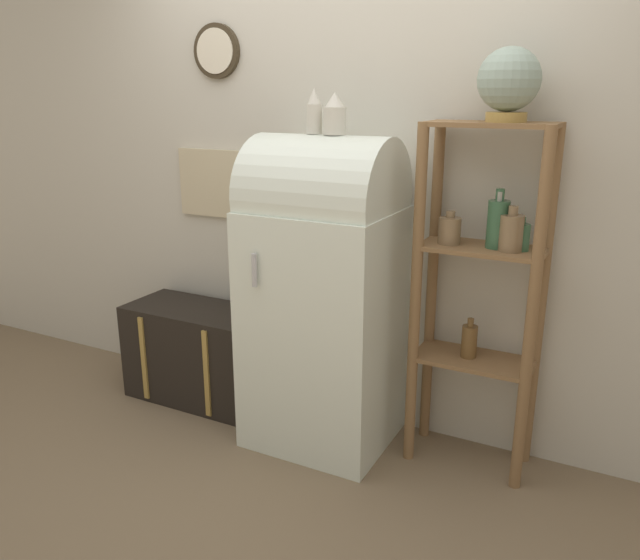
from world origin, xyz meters
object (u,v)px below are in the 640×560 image
suitcase_trunk (198,353)px  vase_center (335,115)px  globe (509,82)px  vase_left (314,113)px  refrigerator (323,290)px

suitcase_trunk → vase_center: size_ratio=4.34×
globe → vase_left: 0.84m
suitcase_trunk → vase_left: bearing=-3.2°
suitcase_trunk → globe: size_ratio=2.72×
refrigerator → suitcase_trunk: refrigerator is taller
globe → refrigerator: bearing=-171.5°
vase_center → refrigerator: bearing=-177.6°
suitcase_trunk → vase_center: (0.89, -0.05, 1.34)m
refrigerator → vase_left: (-0.05, 0.01, 0.83)m
globe → vase_left: size_ratio=1.45×
suitcase_trunk → vase_left: 1.56m
refrigerator → suitcase_trunk: 0.99m
suitcase_trunk → globe: bearing=2.1°
globe → suitcase_trunk: bearing=-177.9°
globe → vase_center: 0.74m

